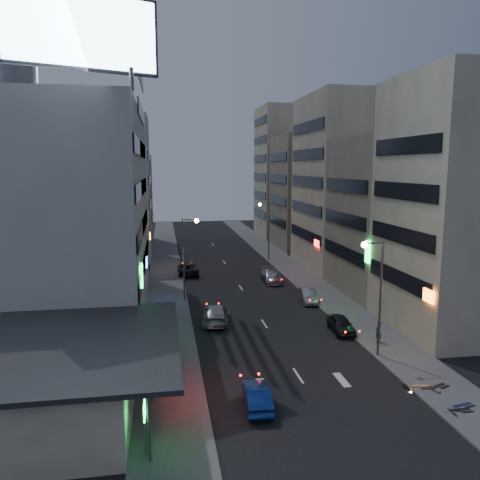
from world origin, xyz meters
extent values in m
plane|color=black|center=(0.00, 0.00, 0.00)|extent=(180.00, 180.00, 0.00)
cube|color=#4C4C4F|center=(-8.00, 30.00, 0.06)|extent=(4.00, 120.00, 0.12)
cube|color=#4C4C4F|center=(8.00, 30.00, 0.06)|extent=(4.00, 120.00, 0.12)
cube|color=beige|center=(-14.00, 2.00, 1.80)|extent=(8.00, 12.00, 3.60)
cube|color=black|center=(-13.00, 2.00, 3.75)|extent=(11.00, 13.00, 0.25)
cube|color=black|center=(-8.90, 2.00, 3.10)|extent=(0.12, 4.00, 0.90)
cube|color=#FF1E14|center=(-8.82, 2.00, 3.10)|extent=(0.04, 3.70, 0.70)
cube|color=#BBBBB6|center=(-17.00, 20.00, 9.00)|extent=(14.00, 24.00, 18.00)
cube|color=beige|center=(15.00, 10.50, 10.00)|extent=(10.00, 11.00, 20.00)
cube|color=gray|center=(15.50, 22.00, 8.00)|extent=(11.00, 12.00, 16.00)
cube|color=beige|center=(15.00, 35.00, 11.00)|extent=(10.00, 14.00, 22.00)
cube|color=#BBBBB6|center=(-15.50, 45.00, 10.00)|extent=(11.00, 10.00, 20.00)
cube|color=gray|center=(-16.00, 58.00, 7.50)|extent=(12.00, 10.00, 15.00)
cube|color=gray|center=(15.50, 50.00, 9.00)|extent=(11.00, 12.00, 18.00)
cube|color=beige|center=(16.00, 64.00, 12.00)|extent=(12.00, 12.00, 24.00)
cylinder|color=#595B60|center=(-16.00, 10.00, 18.75)|extent=(0.30, 0.30, 1.50)
cylinder|color=#595B60|center=(-10.00, 10.00, 18.75)|extent=(0.30, 0.30, 1.50)
cube|color=black|center=(-13.00, 10.00, 21.70)|extent=(9.52, 3.75, 5.00)
cube|color=#BFEAFF|center=(-12.92, 9.79, 21.70)|extent=(9.04, 3.34, 4.60)
cylinder|color=#595B60|center=(6.30, 6.00, 4.12)|extent=(0.16, 0.16, 8.00)
cylinder|color=#595B60|center=(5.60, 6.00, 8.02)|extent=(1.40, 0.10, 0.10)
sphere|color=#FFD88C|center=(5.00, 6.00, 7.92)|extent=(0.44, 0.44, 0.44)
cylinder|color=#595B60|center=(-6.30, 22.00, 4.12)|extent=(0.16, 0.16, 8.00)
cylinder|color=#595B60|center=(-5.60, 22.00, 8.02)|extent=(1.40, 0.10, 0.10)
sphere|color=#FFD88C|center=(-5.00, 22.00, 7.92)|extent=(0.44, 0.44, 0.44)
cylinder|color=#595B60|center=(6.30, 40.00, 4.12)|extent=(0.16, 0.16, 8.00)
cylinder|color=#595B60|center=(5.60, 40.00, 8.02)|extent=(1.40, 0.10, 0.10)
sphere|color=#FFD88C|center=(5.00, 40.00, 7.92)|extent=(0.44, 0.44, 0.44)
imported|color=black|center=(5.60, 11.06, 0.65)|extent=(1.73, 3.88, 1.30)
imported|color=#A6A9AE|center=(5.60, 19.59, 0.64)|extent=(1.86, 4.02, 1.28)
imported|color=#242529|center=(-5.32, 33.54, 0.72)|extent=(2.41, 5.18, 1.44)
imported|color=#9CA0A4|center=(3.90, 28.04, 0.71)|extent=(2.11, 4.93, 1.42)
imported|color=navy|center=(-3.33, 0.63, 0.64)|extent=(1.63, 3.96, 1.28)
imported|color=#A2A5AA|center=(-3.96, 15.09, 0.75)|extent=(2.88, 5.44, 1.50)
imported|color=black|center=(7.42, 8.29, 0.91)|extent=(0.69, 0.63, 1.59)
camera|label=1|loc=(-8.16, -22.84, 13.04)|focal=35.00mm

